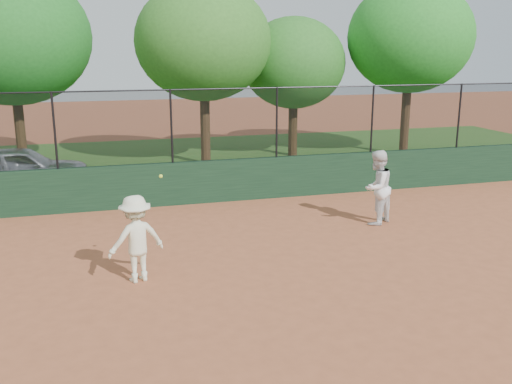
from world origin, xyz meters
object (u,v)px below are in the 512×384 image
object	(u,v)px
tree_1	(11,37)
tree_2	(203,42)
parked_car	(20,169)
player_main	(136,239)
tree_3	(294,63)
player_second	(377,187)
tree_4	(410,37)

from	to	relation	value
tree_1	tree_2	size ratio (longest dim) A/B	1.06
parked_car	player_main	world-z (taller)	player_main
player_main	tree_3	size ratio (longest dim) A/B	0.38
player_second	tree_4	xyz separation A→B (m)	(5.60, 8.33, 3.75)
player_second	tree_1	xyz separation A→B (m)	(-9.18, 9.78, 3.71)
tree_4	player_second	bearing A→B (deg)	-123.91
player_main	tree_1	size ratio (longest dim) A/B	0.29
tree_2	tree_4	xyz separation A→B (m)	(8.21, -0.30, 0.19)
parked_car	player_second	xyz separation A→B (m)	(8.86, -6.05, 0.23)
player_main	tree_4	distance (m)	16.03
parked_car	tree_4	distance (m)	15.18
player_main	tree_4	bearing A→B (deg)	41.82
tree_2	tree_4	world-z (taller)	tree_4
tree_1	tree_3	xyz separation A→B (m)	(10.30, -0.45, -0.95)
parked_car	tree_2	xyz separation A→B (m)	(6.26, 2.58, 3.79)
parked_car	tree_4	xyz separation A→B (m)	(14.46, 2.28, 3.98)
tree_3	tree_4	bearing A→B (deg)	-12.60
player_second	tree_4	distance (m)	10.72
player_second	parked_car	bearing A→B (deg)	-67.49
player_second	tree_4	size ratio (longest dim) A/B	0.27
parked_car	player_main	xyz separation A→B (m)	(2.87, -8.09, 0.14)
tree_2	tree_3	xyz separation A→B (m)	(3.72, 0.70, -0.80)
player_second	tree_3	bearing A→B (deg)	-130.00
tree_1	tree_4	distance (m)	14.85
player_main	tree_2	world-z (taller)	tree_2
player_second	player_main	world-z (taller)	player_main
player_main	tree_4	size ratio (longest dim) A/B	0.30
parked_car	tree_1	bearing A→B (deg)	3.26
parked_car	tree_3	xyz separation A→B (m)	(9.98, 3.28, 2.99)
player_second	tree_2	world-z (taller)	tree_2
player_second	tree_4	world-z (taller)	tree_4
tree_2	tree_3	world-z (taller)	tree_2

